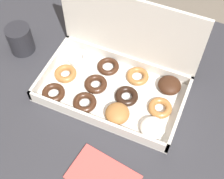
# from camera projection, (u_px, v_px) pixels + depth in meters

# --- Properties ---
(ground_plane) EXTENTS (8.00, 8.00, 0.00)m
(ground_plane) POSITION_uv_depth(u_px,v_px,m) (110.00, 175.00, 1.48)
(ground_plane) COLOR #6B6054
(dining_table) EXTENTS (1.01, 0.76, 0.74)m
(dining_table) POSITION_uv_depth(u_px,v_px,m) (109.00, 108.00, 0.97)
(dining_table) COLOR #2D2D33
(dining_table) RESTS_ON ground_plane
(donut_box) EXTENTS (0.39, 0.23, 0.24)m
(donut_box) POSITION_uv_depth(u_px,v_px,m) (119.00, 77.00, 0.84)
(donut_box) COLOR silver
(donut_box) RESTS_ON dining_table
(coffee_mug) EXTENTS (0.07, 0.07, 0.09)m
(coffee_mug) POSITION_uv_depth(u_px,v_px,m) (20.00, 39.00, 0.92)
(coffee_mug) COLOR #232328
(coffee_mug) RESTS_ON dining_table
(paper_napkin) EXTENTS (0.17, 0.12, 0.01)m
(paper_napkin) POSITION_uv_depth(u_px,v_px,m) (103.00, 177.00, 0.73)
(paper_napkin) COLOR #CC4C47
(paper_napkin) RESTS_ON dining_table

